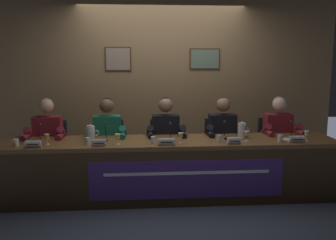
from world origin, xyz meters
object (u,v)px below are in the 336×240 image
object	(u,v)px
juice_glass_far_left	(47,137)
panelist_left	(107,137)
microphone_far_left	(39,136)
microphone_center	(171,135)
nameplate_right	(234,141)
microphone_left	(105,135)
juice_glass_center	(181,136)
water_cup_left	(88,141)
chair_far_right	(273,151)
conference_table	(169,160)
chair_right	(220,152)
microphone_far_right	(293,133)
panelist_right	(223,135)
chair_left	(109,154)
juice_glass_far_right	(307,134)
panelist_center	(166,136)
panelist_far_left	(47,138)
nameplate_far_right	(297,139)
water_pitcher_left_side	(91,133)
juice_glass_left	(118,137)
panelist_far_right	(280,134)
chair_far_left	(51,155)
water_pitcher_right_side	(242,130)
water_cup_right	(219,139)
document_stack_far_right	(293,140)
nameplate_center	(167,142)
water_cup_far_left	(16,143)
chair_center	(165,153)
water_cup_far_right	(280,139)
nameplate_left	(99,143)
juice_glass_right	(247,134)

from	to	relation	value
juice_glass_far_left	panelist_left	xyz separation A→B (m)	(0.65, 0.48, -0.11)
microphone_far_left	microphone_center	world-z (taller)	same
microphone_center	nameplate_right	bearing A→B (deg)	-18.92
microphone_left	juice_glass_center	bearing A→B (deg)	-12.60
water_cup_left	chair_far_right	distance (m)	2.62
conference_table	chair_far_right	distance (m)	1.68
chair_right	microphone_far_right	world-z (taller)	microphone_far_right
juice_glass_far_left	nameplate_right	world-z (taller)	juice_glass_far_left
juice_glass_center	panelist_right	xyz separation A→B (m)	(0.64, 0.53, -0.11)
water_cup_left	microphone_left	size ratio (longest dim) A/B	0.39
microphone_left	panelist_right	bearing A→B (deg)	11.97
panelist_left	nameplate_right	size ratio (longest dim) A/B	7.37
panelist_left	juice_glass_center	bearing A→B (deg)	-30.03
juice_glass_far_left	microphone_center	distance (m)	1.46
chair_left	microphone_center	size ratio (longest dim) A/B	4.09
juice_glass_far_right	panelist_center	bearing A→B (deg)	162.56
microphone_far_left	microphone_center	xyz separation A→B (m)	(1.58, -0.02, 0.00)
panelist_right	microphone_far_right	distance (m)	0.89
juice_glass_far_left	juice_glass_center	world-z (taller)	same
juice_glass_far_left	juice_glass_far_right	bearing A→B (deg)	-0.79
chair_left	panelist_left	size ratio (longest dim) A/B	0.73
panelist_far_left	nameplate_far_right	bearing A→B (deg)	-11.14
microphone_left	juice_glass_far_right	world-z (taller)	microphone_left
panelist_right	juice_glass_far_right	size ratio (longest dim) A/B	9.76
juice_glass_far_right	water_pitcher_left_side	xyz separation A→B (m)	(-2.61, 0.19, 0.01)
microphone_far_left	chair_right	world-z (taller)	microphone_far_left
microphone_left	juice_glass_center	size ratio (longest dim) A/B	1.74
juice_glass_far_left	panelist_left	world-z (taller)	panelist_left
juice_glass_left	panelist_far_right	xyz separation A→B (m)	(2.15, 0.54, -0.11)
chair_far_left	juice_glass_far_left	bearing A→B (deg)	-79.58
panelist_left	conference_table	bearing A→B (deg)	-30.94
panelist_far_right	water_pitcher_right_side	size ratio (longest dim) A/B	5.77
juice_glass_center	water_cup_right	world-z (taller)	juice_glass_center
nameplate_far_right	document_stack_far_right	size ratio (longest dim) A/B	0.84
chair_far_left	water_pitcher_left_side	world-z (taller)	water_pitcher_left_side
juice_glass_far_right	nameplate_center	bearing A→B (deg)	-176.41
water_cup_far_left	panelist_far_right	world-z (taller)	panelist_far_right
water_pitcher_right_side	nameplate_right	bearing A→B (deg)	-118.51
chair_far_left	chair_center	xyz separation A→B (m)	(1.55, 0.00, 0.00)
water_cup_right	water_cup_far_right	size ratio (longest dim) A/B	1.00
nameplate_left	chair_center	size ratio (longest dim) A/B	0.19
chair_far_right	microphone_far_right	xyz separation A→B (m)	(0.02, -0.59, 0.38)
panelist_left	nameplate_center	xyz separation A→B (m)	(0.74, -0.63, 0.07)
microphone_far_left	nameplate_far_right	distance (m)	3.09
juice_glass_far_left	panelist_left	size ratio (longest dim) A/B	0.10
panelist_right	conference_table	bearing A→B (deg)	-148.73
juice_glass_far_left	nameplate_center	xyz separation A→B (m)	(1.38, -0.15, -0.05)
chair_left	juice_glass_right	size ratio (longest dim) A/B	7.12
microphone_far_left	chair_left	world-z (taller)	microphone_far_left
panelist_right	chair_far_right	xyz separation A→B (m)	(0.77, 0.20, -0.28)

